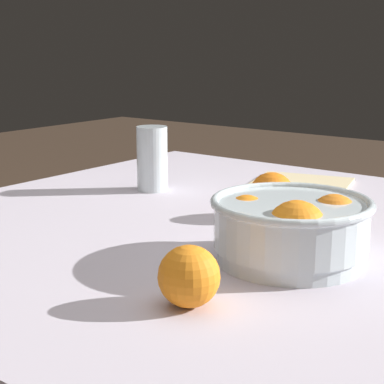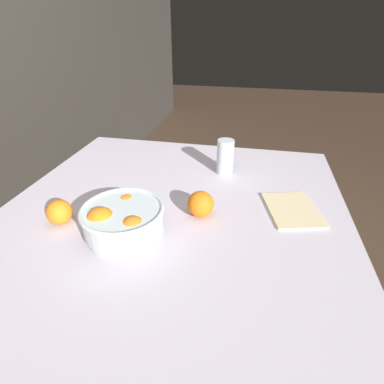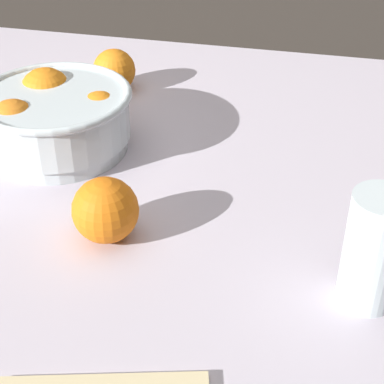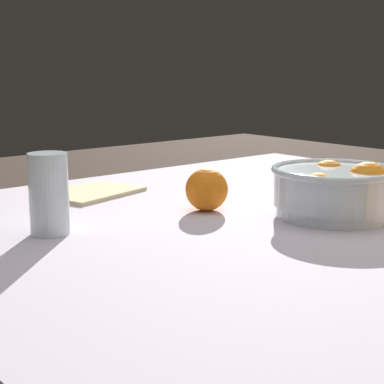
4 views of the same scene
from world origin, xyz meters
name	(u,v)px [view 4 (image 4 of 4)]	position (x,y,z in m)	size (l,w,h in m)	color
dining_table	(261,250)	(0.00, 0.00, 0.69)	(1.30, 1.11, 0.75)	silver
fruit_bowl	(336,189)	(-0.09, 0.10, 0.81)	(0.23, 0.23, 0.11)	silver
juice_glass	(49,199)	(0.37, -0.13, 0.81)	(0.07, 0.07, 0.14)	#F4A314
orange_loose_near_bowl	(207,190)	(0.06, -0.09, 0.80)	(0.08, 0.08, 0.08)	orange
napkin	(90,192)	(0.14, -0.38, 0.76)	(0.20, 0.15, 0.01)	beige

